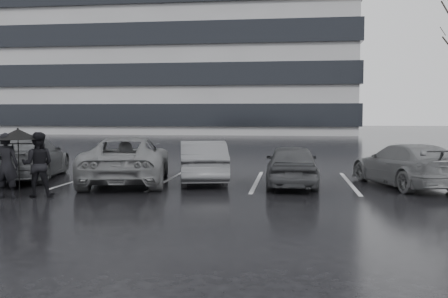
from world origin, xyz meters
TOP-DOWN VIEW (x-y plane):
  - ground at (0.00, 0.00)m, footprint 160.00×160.00m
  - office_building at (-22.00, 48.00)m, footprint 61.00×26.00m
  - car_main at (1.66, 1.62)m, footprint 1.55×3.64m
  - car_west_a at (-1.05, 2.20)m, footprint 2.17×4.04m
  - car_west_b at (-3.28, 1.72)m, footprint 3.29×5.39m
  - car_west_c at (-6.68, 2.01)m, footprint 2.96×4.99m
  - car_east at (4.93, 2.04)m, footprint 2.97×4.59m
  - pedestrian_left at (-5.33, -1.38)m, footprint 0.62×0.44m
  - pedestrian_right at (-4.67, -1.08)m, footprint 0.93×0.81m
  - umbrella at (-5.12, -1.19)m, footprint 1.02×1.02m
  - stall_stripes at (-0.80, 2.50)m, footprint 19.72×5.00m

SIDE VIEW (x-z plane):
  - ground at x=0.00m, z-range 0.00..0.00m
  - stall_stripes at x=-0.80m, z-range 0.00..0.00m
  - car_main at x=1.66m, z-range 0.00..1.22m
  - car_east at x=4.93m, z-range 0.00..1.24m
  - car_west_a at x=-1.05m, z-range 0.00..1.27m
  - car_west_c at x=-6.68m, z-range 0.00..1.36m
  - car_west_b at x=-3.28m, z-range 0.00..1.40m
  - pedestrian_left at x=-5.33m, z-range 0.00..1.62m
  - pedestrian_right at x=-4.67m, z-range 0.00..1.63m
  - umbrella at x=-5.12m, z-range 0.71..2.45m
  - office_building at x=-22.00m, z-range -0.16..28.84m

